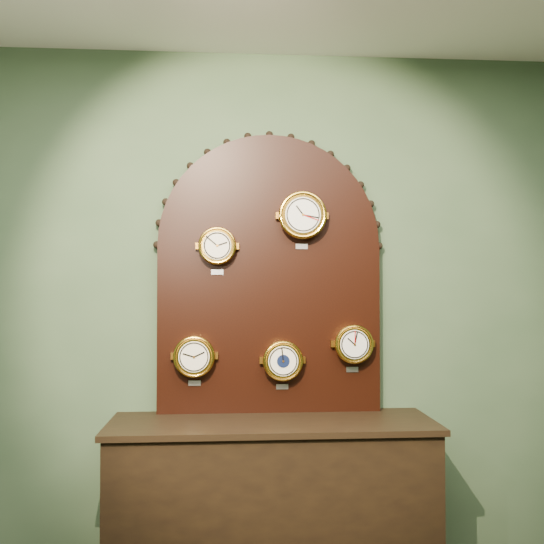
{
  "coord_description": "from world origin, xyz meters",
  "views": [
    {
      "loc": [
        -0.22,
        -0.83,
        1.5
      ],
      "look_at": [
        0.0,
        2.25,
        1.58
      ],
      "focal_mm": 40.01,
      "sensor_mm": 36.0,
      "label": 1
    }
  ],
  "objects": [
    {
      "name": "display_board",
      "position": [
        0.0,
        2.45,
        1.63
      ],
      "size": [
        1.26,
        0.06,
        1.53
      ],
      "color": "black",
      "rests_on": "shop_counter"
    },
    {
      "name": "wall_back",
      "position": [
        0.0,
        2.5,
        1.4
      ],
      "size": [
        4.0,
        0.0,
        4.0
      ],
      "primitive_type": "plane",
      "rotation": [
        1.57,
        0.0,
        0.0
      ],
      "color": "#41593D",
      "rests_on": "ground"
    },
    {
      "name": "tide_clock",
      "position": [
        0.45,
        2.38,
        1.2
      ],
      "size": [
        0.21,
        0.08,
        0.26
      ],
      "color": "gold",
      "rests_on": "display_board"
    },
    {
      "name": "barometer",
      "position": [
        0.07,
        2.38,
        1.11
      ],
      "size": [
        0.21,
        0.08,
        0.27
      ],
      "color": "gold",
      "rests_on": "display_board"
    },
    {
      "name": "hygrometer",
      "position": [
        -0.4,
        2.38,
        1.14
      ],
      "size": [
        0.22,
        0.08,
        0.27
      ],
      "color": "gold",
      "rests_on": "display_board"
    },
    {
      "name": "arabic_clock",
      "position": [
        0.17,
        2.38,
        1.89
      ],
      "size": [
        0.26,
        0.08,
        0.31
      ],
      "color": "gold",
      "rests_on": "display_board"
    },
    {
      "name": "shop_counter",
      "position": [
        0.0,
        2.23,
        0.4
      ],
      "size": [
        1.6,
        0.5,
        0.8
      ],
      "primitive_type": "cube",
      "color": "black",
      "rests_on": "ground_plane"
    },
    {
      "name": "roman_clock",
      "position": [
        -0.28,
        2.38,
        1.72
      ],
      "size": [
        0.2,
        0.08,
        0.25
      ],
      "color": "gold",
      "rests_on": "display_board"
    }
  ]
}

